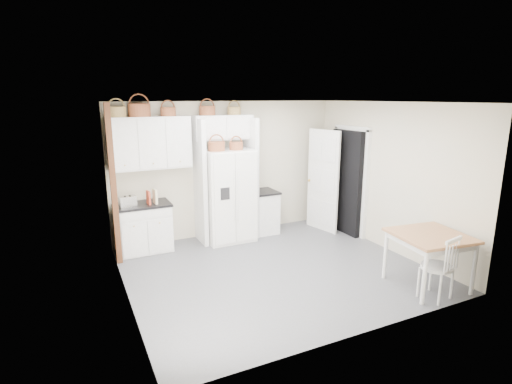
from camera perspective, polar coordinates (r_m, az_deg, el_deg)
floor at (r=6.49m, az=2.74°, el=-10.95°), size 4.50×4.50×0.00m
ceiling at (r=5.91m, az=3.03°, el=12.68°), size 4.50×4.50×0.00m
wall_back at (r=7.85m, az=-4.09°, el=3.30°), size 4.50×0.00×4.50m
wall_left at (r=5.40m, az=-18.64°, el=-2.06°), size 0.00×4.00×4.00m
wall_right at (r=7.39m, az=18.43°, el=2.00°), size 0.00×4.00×4.00m
refrigerator at (r=7.53m, az=-4.02°, el=-0.49°), size 0.90×0.72×1.74m
base_cab_left at (r=7.34m, az=-15.67°, el=-5.04°), size 0.89×0.56×0.83m
base_cab_right at (r=8.04m, az=1.09°, el=-2.94°), size 0.47×0.56×0.82m
dining_table at (r=6.30m, az=23.34°, el=-8.96°), size 1.06×1.06×0.79m
windsor_chair at (r=5.97m, az=24.42°, el=-9.70°), size 0.52×0.48×0.90m
counter_left at (r=7.21m, az=-15.89°, el=-1.77°), size 0.93×0.60×0.04m
counter_right at (r=7.93m, az=1.10°, el=0.03°), size 0.50×0.60×0.04m
toaster at (r=7.05m, az=-17.85°, el=-1.32°), size 0.29×0.18×0.19m
cookbook_red at (r=7.12m, az=-15.11°, el=-0.79°), size 0.05×0.16×0.23m
cookbook_cream at (r=7.14m, az=-14.23°, el=-0.61°), size 0.06×0.17×0.26m
basket_upper_a at (r=7.07m, az=-19.27°, el=10.75°), size 0.30×0.30×0.17m
basket_upper_b at (r=7.12m, az=-16.32°, el=11.16°), size 0.37×0.37×0.22m
basket_upper_c at (r=7.22m, az=-12.44°, el=11.15°), size 0.26×0.26×0.15m
basket_bridge_a at (r=7.42m, az=-6.98°, el=11.46°), size 0.29×0.29×0.17m
basket_bridge_b at (r=7.60m, az=-3.15°, el=11.51°), size 0.26×0.26×0.15m
basket_fridge_a at (r=7.18m, az=-5.65°, el=6.50°), size 0.30×0.30×0.16m
basket_fridge_b at (r=7.32m, az=-2.85°, el=6.58°), size 0.25×0.25×0.14m
upper_cabinet at (r=7.19m, az=-14.93°, el=6.79°), size 1.40×0.34×0.90m
bridge_cabinet at (r=7.53m, az=-4.79°, el=9.20°), size 1.12×0.34×0.45m
fridge_panel_left at (r=7.38m, az=-7.98°, el=1.37°), size 0.08×0.60×2.30m
fridge_panel_right at (r=7.74m, az=-0.77°, el=2.07°), size 0.08×0.60×2.30m
trim_post at (r=6.71m, az=-19.70°, el=0.81°), size 0.09×0.09×2.60m
doorway_void at (r=8.12m, az=12.97°, el=1.35°), size 0.18×0.85×2.05m
door_slab at (r=8.17m, az=9.53°, el=1.58°), size 0.21×0.79×2.05m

